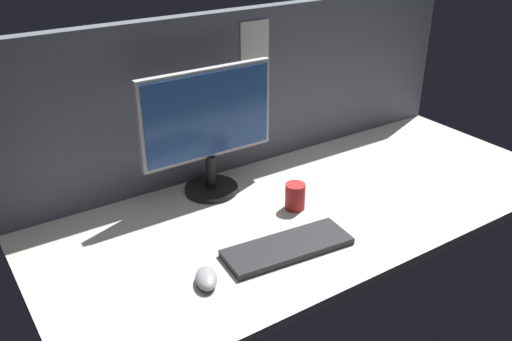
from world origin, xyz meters
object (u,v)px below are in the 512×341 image
keyboard (288,247)px  mouse (206,278)px  monitor (208,125)px  mug_red_plastic (295,196)px

keyboard → mouse: (-26.41, -0.55, 0.70)cm
monitor → mouse: bearing=-120.5°
monitor → keyboard: monitor is taller
mug_red_plastic → monitor: bearing=123.7°
mouse → mug_red_plastic: mug_red_plastic is taller
keyboard → mouse: size_ratio=3.85×
monitor → keyboard: bearing=-88.7°
mouse → monitor: bearing=81.7°
keyboard → mug_red_plastic: 23.87cm
keyboard → mouse: bearing=-173.1°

